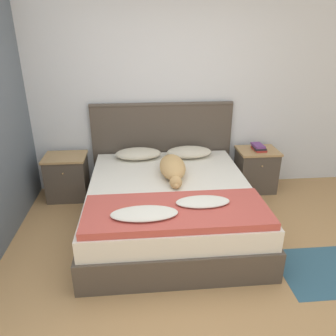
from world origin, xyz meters
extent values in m
plane|color=tan|center=(0.00, 0.00, 0.00)|extent=(16.00, 16.00, 0.00)
cube|color=silver|center=(0.00, 2.13, 1.27)|extent=(9.00, 0.06, 2.55)
cube|color=#4C4238|center=(-0.01, 1.05, 0.15)|extent=(1.74, 1.98, 0.30)
cube|color=silver|center=(-0.01, 1.05, 0.41)|extent=(1.68, 1.92, 0.21)
cube|color=#4C4238|center=(-0.01, 2.06, 0.57)|extent=(1.82, 0.04, 1.13)
cylinder|color=#4C4238|center=(-0.01, 2.06, 1.13)|extent=(1.82, 0.06, 0.06)
cube|color=#4C4238|center=(-1.24, 1.83, 0.27)|extent=(0.49, 0.39, 0.54)
cube|color=tan|center=(-1.24, 1.83, 0.55)|extent=(0.51, 0.42, 0.03)
sphere|color=tan|center=(-1.24, 1.63, 0.42)|extent=(0.02, 0.02, 0.02)
cube|color=#4C4238|center=(1.22, 1.83, 0.27)|extent=(0.49, 0.39, 0.54)
cube|color=tan|center=(1.22, 1.83, 0.55)|extent=(0.51, 0.42, 0.03)
sphere|color=tan|center=(1.22, 1.63, 0.42)|extent=(0.02, 0.02, 0.02)
ellipsoid|color=beige|center=(-0.33, 1.82, 0.57)|extent=(0.57, 0.33, 0.13)
ellipsoid|color=beige|center=(0.31, 1.82, 0.57)|extent=(0.57, 0.33, 0.13)
cube|color=#BC4C42|center=(-0.01, 0.43, 0.54)|extent=(1.62, 0.64, 0.07)
ellipsoid|color=silver|center=(-0.29, 0.33, 0.60)|extent=(0.57, 0.26, 0.06)
ellipsoid|color=silver|center=(0.23, 0.49, 0.60)|extent=(0.49, 0.22, 0.05)
ellipsoid|color=tan|center=(0.04, 1.28, 0.61)|extent=(0.28, 0.59, 0.20)
sphere|color=tan|center=(0.04, 0.95, 0.57)|extent=(0.13, 0.13, 0.13)
ellipsoid|color=tan|center=(0.04, 0.90, 0.56)|extent=(0.06, 0.07, 0.05)
cone|color=tan|center=(0.01, 0.96, 0.62)|extent=(0.04, 0.04, 0.05)
cone|color=tan|center=(0.08, 0.96, 0.62)|extent=(0.04, 0.04, 0.05)
ellipsoid|color=tan|center=(0.09, 1.53, 0.56)|extent=(0.17, 0.26, 0.07)
cube|color=#AD2D28|center=(1.23, 1.83, 0.58)|extent=(0.15, 0.22, 0.02)
cube|color=#232328|center=(1.23, 1.82, 0.60)|extent=(0.15, 0.20, 0.02)
cube|color=#703D7F|center=(1.21, 1.83, 0.63)|extent=(0.14, 0.21, 0.03)
camera|label=1|loc=(-0.31, -2.04, 2.02)|focal=35.00mm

